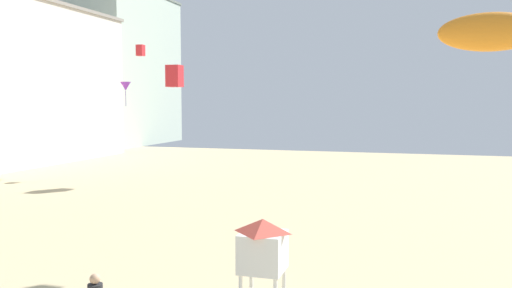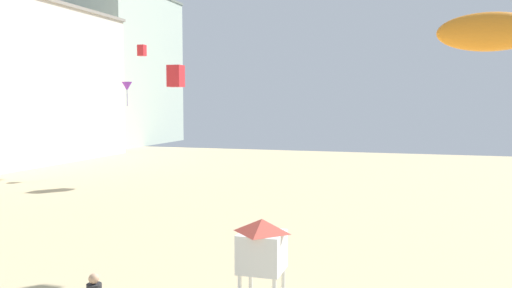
{
  "view_description": "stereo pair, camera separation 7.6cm",
  "coord_description": "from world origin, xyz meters",
  "views": [
    {
      "loc": [
        9.98,
        1.81,
        5.5
      ],
      "look_at": [
        4.77,
        18.99,
        4.07
      ],
      "focal_mm": 36.36,
      "sensor_mm": 36.0,
      "label": 1
    },
    {
      "loc": [
        10.05,
        1.83,
        5.5
      ],
      "look_at": [
        4.77,
        18.99,
        4.07
      ],
      "focal_mm": 36.36,
      "sensor_mm": 36.0,
      "label": 2
    }
  ],
  "objects": [
    {
      "name": "boardwalk_hotel_far",
      "position": [
        -29.0,
        63.26,
        9.96
      ],
      "size": [
        12.85,
        17.41,
        19.9
      ],
      "color": "#B7C6B2",
      "rests_on": "ground"
    },
    {
      "name": "lifeguard_stand",
      "position": [
        6.38,
        14.28,
        1.84
      ],
      "size": [
        1.1,
        1.1,
        2.55
      ],
      "rotation": [
        0.0,
        0.0,
        -0.18
      ],
      "color": "white",
      "rests_on": "ground"
    },
    {
      "name": "kite_purple_delta",
      "position": [
        -11.03,
        36.87,
        6.75
      ],
      "size": [
        0.81,
        0.81,
        1.85
      ],
      "color": "purple"
    },
    {
      "name": "kite_red_box",
      "position": [
        -6.11,
        35.19,
        7.37
      ],
      "size": [
        0.97,
        0.97,
        1.53
      ],
      "color": "red"
    },
    {
      "name": "kite_red_box_2",
      "position": [
        -11.3,
        39.72,
        9.74
      ],
      "size": [
        0.57,
        0.57,
        0.89
      ],
      "color": "red"
    },
    {
      "name": "kite_orange_parafoil_2",
      "position": [
        11.49,
        13.72,
        6.98
      ],
      "size": [
        2.1,
        0.58,
        0.82
      ],
      "color": "orange"
    }
  ]
}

